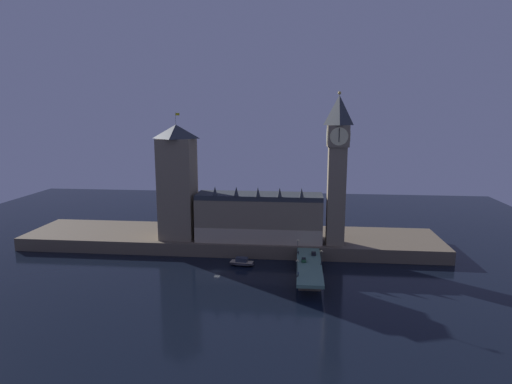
% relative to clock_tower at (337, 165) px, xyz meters
% --- Properties ---
extents(ground_plane, '(400.00, 400.00, 0.00)m').
position_rel_clock_tower_xyz_m(ground_plane, '(-54.50, -25.78, -45.80)').
color(ground_plane, black).
extents(embankment, '(220.00, 42.00, 6.64)m').
position_rel_clock_tower_xyz_m(embankment, '(-54.50, 13.22, -42.49)').
color(embankment, brown).
rests_on(embankment, ground_plane).
extents(parliament_hall, '(63.44, 17.91, 28.61)m').
position_rel_clock_tower_xyz_m(parliament_hall, '(-37.92, 3.49, -27.27)').
color(parliament_hall, '#7F7056').
rests_on(parliament_hall, embankment).
extents(clock_tower, '(10.61, 10.72, 73.96)m').
position_rel_clock_tower_xyz_m(clock_tower, '(0.00, 0.00, 0.00)').
color(clock_tower, '#7F7056').
rests_on(clock_tower, embankment).
extents(victoria_tower, '(17.50, 17.50, 64.30)m').
position_rel_clock_tower_xyz_m(victoria_tower, '(-80.14, 4.30, -9.89)').
color(victoria_tower, '#7F7056').
rests_on(victoria_tower, embankment).
extents(bridge, '(10.58, 46.00, 6.49)m').
position_rel_clock_tower_xyz_m(bridge, '(-13.10, -30.78, -41.29)').
color(bridge, slate).
rests_on(bridge, ground_plane).
extents(car_northbound_lead, '(2.02, 3.95, 1.59)m').
position_rel_clock_tower_xyz_m(car_northbound_lead, '(-15.43, -27.25, -38.57)').
color(car_northbound_lead, '#235633').
rests_on(car_northbound_lead, bridge).
extents(car_southbound_trail, '(2.11, 4.11, 1.31)m').
position_rel_clock_tower_xyz_m(car_southbound_trail, '(-10.77, -17.64, -38.70)').
color(car_southbound_trail, black).
rests_on(car_southbound_trail, bridge).
extents(pedestrian_near_rail, '(0.38, 0.38, 1.80)m').
position_rel_clock_tower_xyz_m(pedestrian_near_rail, '(-17.76, -44.45, -38.36)').
color(pedestrian_near_rail, black).
rests_on(pedestrian_near_rail, bridge).
extents(pedestrian_far_rail, '(0.38, 0.38, 1.75)m').
position_rel_clock_tower_xyz_m(pedestrian_far_rail, '(-17.76, -17.94, -38.39)').
color(pedestrian_far_rail, black).
rests_on(pedestrian_far_rail, bridge).
extents(street_lamp_near, '(1.34, 0.60, 7.19)m').
position_rel_clock_tower_xyz_m(street_lamp_near, '(-18.16, -45.50, -34.82)').
color(street_lamp_near, '#2D3333').
rests_on(street_lamp_near, bridge).
extents(street_lamp_mid, '(1.34, 0.60, 6.57)m').
position_rel_clock_tower_xyz_m(street_lamp_mid, '(-8.05, -30.78, -35.21)').
color(street_lamp_mid, '#2D3333').
rests_on(street_lamp_mid, bridge).
extents(street_lamp_far, '(1.34, 0.60, 6.64)m').
position_rel_clock_tower_xyz_m(street_lamp_far, '(-18.16, -16.06, -35.16)').
color(street_lamp_far, '#2D3333').
rests_on(street_lamp_far, bridge).
extents(boat_upstream, '(12.58, 6.61, 3.96)m').
position_rel_clock_tower_xyz_m(boat_upstream, '(-44.20, -17.56, -44.36)').
color(boat_upstream, '#28282D').
rests_on(boat_upstream, ground_plane).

